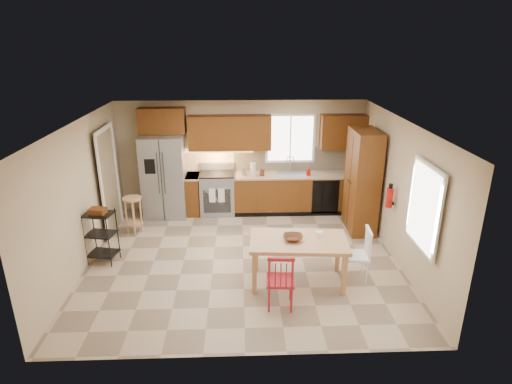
{
  "coord_description": "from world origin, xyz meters",
  "views": [
    {
      "loc": [
        -0.03,
        -6.88,
        3.85
      ],
      "look_at": [
        0.25,
        0.4,
        1.15
      ],
      "focal_mm": 30.0,
      "sensor_mm": 36.0,
      "label": 1
    }
  ],
  "objects_px": {
    "fire_extinguisher": "(389,198)",
    "utility_cart": "(101,237)",
    "pantry": "(362,181)",
    "soap_bottle": "(309,171)",
    "chair_red": "(280,279)",
    "table_bowl": "(293,240)",
    "refrigerator": "(165,176)",
    "dining_table": "(298,262)",
    "chair_white": "(355,255)",
    "range_stove": "(218,194)",
    "bar_stool": "(134,215)",
    "table_jar": "(319,235)"
  },
  "relations": [
    {
      "from": "dining_table",
      "to": "table_jar",
      "type": "distance_m",
      "value": 0.55
    },
    {
      "from": "pantry",
      "to": "utility_cart",
      "type": "xyz_separation_m",
      "value": [
        -4.93,
        -1.18,
        -0.56
      ]
    },
    {
      "from": "chair_white",
      "to": "table_jar",
      "type": "bearing_deg",
      "value": 89.89
    },
    {
      "from": "chair_red",
      "to": "table_bowl",
      "type": "bearing_deg",
      "value": 72.97
    },
    {
      "from": "fire_extinguisher",
      "to": "bar_stool",
      "type": "relative_size",
      "value": 0.46
    },
    {
      "from": "pantry",
      "to": "fire_extinguisher",
      "type": "relative_size",
      "value": 5.83
    },
    {
      "from": "table_bowl",
      "to": "refrigerator",
      "type": "bearing_deg",
      "value": 130.47
    },
    {
      "from": "refrigerator",
      "to": "utility_cart",
      "type": "height_order",
      "value": "refrigerator"
    },
    {
      "from": "pantry",
      "to": "utility_cart",
      "type": "distance_m",
      "value": 5.1
    },
    {
      "from": "pantry",
      "to": "soap_bottle",
      "type": "bearing_deg",
      "value": 136.55
    },
    {
      "from": "table_jar",
      "to": "fire_extinguisher",
      "type": "bearing_deg",
      "value": 31.11
    },
    {
      "from": "table_bowl",
      "to": "utility_cart",
      "type": "xyz_separation_m",
      "value": [
        -3.29,
        0.81,
        -0.28
      ]
    },
    {
      "from": "pantry",
      "to": "table_jar",
      "type": "xyz_separation_m",
      "value": [
        -1.2,
        -1.9,
        -0.26
      ]
    },
    {
      "from": "range_stove",
      "to": "table_bowl",
      "type": "distance_m",
      "value": 3.28
    },
    {
      "from": "pantry",
      "to": "chair_red",
      "type": "height_order",
      "value": "pantry"
    },
    {
      "from": "refrigerator",
      "to": "chair_white",
      "type": "distance_m",
      "value": 4.58
    },
    {
      "from": "chair_red",
      "to": "table_jar",
      "type": "height_order",
      "value": "chair_red"
    },
    {
      "from": "fire_extinguisher",
      "to": "dining_table",
      "type": "distance_m",
      "value": 2.11
    },
    {
      "from": "range_stove",
      "to": "bar_stool",
      "type": "relative_size",
      "value": 1.19
    },
    {
      "from": "chair_white",
      "to": "table_jar",
      "type": "distance_m",
      "value": 0.7
    },
    {
      "from": "refrigerator",
      "to": "pantry",
      "type": "distance_m",
      "value": 4.23
    },
    {
      "from": "pantry",
      "to": "chair_white",
      "type": "distance_m",
      "value": 2.12
    },
    {
      "from": "range_stove",
      "to": "refrigerator",
      "type": "bearing_deg",
      "value": -177.01
    },
    {
      "from": "refrigerator",
      "to": "fire_extinguisher",
      "type": "distance_m",
      "value": 4.76
    },
    {
      "from": "refrigerator",
      "to": "table_jar",
      "type": "relative_size",
      "value": 13.89
    },
    {
      "from": "chair_red",
      "to": "bar_stool",
      "type": "xyz_separation_m",
      "value": [
        -2.75,
        2.63,
        -0.07
      ]
    },
    {
      "from": "range_stove",
      "to": "utility_cart",
      "type": "xyz_separation_m",
      "value": [
        -1.95,
        -2.17,
        0.03
      ]
    },
    {
      "from": "table_jar",
      "to": "bar_stool",
      "type": "bearing_deg",
      "value": 151.27
    },
    {
      "from": "chair_red",
      "to": "fire_extinguisher",
      "type": "bearing_deg",
      "value": 41.56
    },
    {
      "from": "refrigerator",
      "to": "bar_stool",
      "type": "height_order",
      "value": "refrigerator"
    },
    {
      "from": "refrigerator",
      "to": "utility_cart",
      "type": "relative_size",
      "value": 1.86
    },
    {
      "from": "fire_extinguisher",
      "to": "bar_stool",
      "type": "distance_m",
      "value": 5.0
    },
    {
      "from": "bar_stool",
      "to": "chair_red",
      "type": "bearing_deg",
      "value": -60.08
    },
    {
      "from": "chair_red",
      "to": "table_bowl",
      "type": "height_order",
      "value": "chair_red"
    },
    {
      "from": "dining_table",
      "to": "refrigerator",
      "type": "bearing_deg",
      "value": 135.81
    },
    {
      "from": "soap_bottle",
      "to": "table_bowl",
      "type": "distance_m",
      "value": 2.98
    },
    {
      "from": "fire_extinguisher",
      "to": "utility_cart",
      "type": "distance_m",
      "value": 5.17
    },
    {
      "from": "pantry",
      "to": "dining_table",
      "type": "distance_m",
      "value": 2.61
    },
    {
      "from": "table_jar",
      "to": "bar_stool",
      "type": "relative_size",
      "value": 0.17
    },
    {
      "from": "dining_table",
      "to": "table_bowl",
      "type": "distance_m",
      "value": 0.4
    },
    {
      "from": "table_jar",
      "to": "utility_cart",
      "type": "relative_size",
      "value": 0.13
    },
    {
      "from": "table_bowl",
      "to": "soap_bottle",
      "type": "bearing_deg",
      "value": 76.6
    },
    {
      "from": "table_bowl",
      "to": "bar_stool",
      "type": "height_order",
      "value": "table_bowl"
    },
    {
      "from": "range_stove",
      "to": "utility_cart",
      "type": "bearing_deg",
      "value": -131.95
    },
    {
      "from": "table_jar",
      "to": "range_stove",
      "type": "bearing_deg",
      "value": 121.63
    },
    {
      "from": "range_stove",
      "to": "utility_cart",
      "type": "distance_m",
      "value": 2.92
    },
    {
      "from": "soap_bottle",
      "to": "table_bowl",
      "type": "bearing_deg",
      "value": -103.4
    },
    {
      "from": "dining_table",
      "to": "chair_white",
      "type": "height_order",
      "value": "chair_white"
    },
    {
      "from": "dining_table",
      "to": "table_bowl",
      "type": "relative_size",
      "value": 4.94
    },
    {
      "from": "dining_table",
      "to": "chair_red",
      "type": "bearing_deg",
      "value": -114.04
    }
  ]
}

